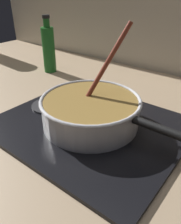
% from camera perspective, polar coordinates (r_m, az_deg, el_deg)
% --- Properties ---
extents(ground, '(2.40, 1.60, 0.04)m').
position_cam_1_polar(ground, '(0.67, -11.21, -9.93)').
color(ground, '#9E8466').
extents(backsplash_wall, '(2.40, 0.02, 0.55)m').
position_cam_1_polar(backsplash_wall, '(1.19, 19.08, 22.03)').
color(backsplash_wall, '#B2A893').
rests_on(backsplash_wall, ground).
extents(hob_plate, '(0.56, 0.48, 0.01)m').
position_cam_1_polar(hob_plate, '(0.73, 0.00, -3.28)').
color(hob_plate, black).
rests_on(hob_plate, ground).
extents(burner_ring, '(0.18, 0.18, 0.01)m').
position_cam_1_polar(burner_ring, '(0.72, 0.00, -2.61)').
color(burner_ring, '#592D0C').
rests_on(burner_ring, hob_plate).
extents(spare_burner, '(0.13, 0.13, 0.01)m').
position_cam_1_polar(spare_burner, '(0.84, -10.19, 1.65)').
color(spare_burner, '#262628').
rests_on(spare_burner, hob_plate).
extents(cooking_pan, '(0.47, 0.31, 0.30)m').
position_cam_1_polar(cooking_pan, '(0.70, 0.10, 0.35)').
color(cooking_pan, silver).
rests_on(cooking_pan, hob_plate).
extents(oil_bottle, '(0.06, 0.06, 0.27)m').
position_cam_1_polar(oil_bottle, '(1.19, -10.33, 15.22)').
color(oil_bottle, '#19591E').
rests_on(oil_bottle, ground).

